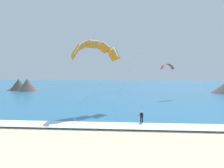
% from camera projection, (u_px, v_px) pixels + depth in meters
% --- Properties ---
extents(sea, '(200.00, 120.00, 0.20)m').
position_uv_depth(sea, '(126.00, 87.00, 81.60)').
color(sea, teal).
rests_on(sea, ground).
extents(surf_foam, '(200.00, 2.83, 0.04)m').
position_uv_depth(surf_foam, '(125.00, 126.00, 22.88)').
color(surf_foam, white).
rests_on(surf_foam, sea).
extents(surfboard, '(0.59, 1.44, 0.09)m').
position_uv_depth(surfboard, '(142.00, 124.00, 24.23)').
color(surfboard, yellow).
rests_on(surfboard, ground).
extents(kitesurfer, '(0.55, 0.55, 1.69)m').
position_uv_depth(kitesurfer, '(142.00, 117.00, 24.19)').
color(kitesurfer, black).
rests_on(kitesurfer, ground).
extents(kite_primary, '(10.35, 10.52, 10.45)m').
position_uv_depth(kite_primary, '(94.00, 49.00, 32.10)').
color(kite_primary, orange).
extents(kite_distant, '(3.64, 2.63, 1.38)m').
position_uv_depth(kite_distant, '(167.00, 66.00, 46.92)').
color(kite_distant, red).
extents(headland_left, '(11.63, 9.71, 4.15)m').
position_uv_depth(headland_left, '(22.00, 86.00, 65.47)').
color(headland_left, '#47423D').
rests_on(headland_left, ground).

